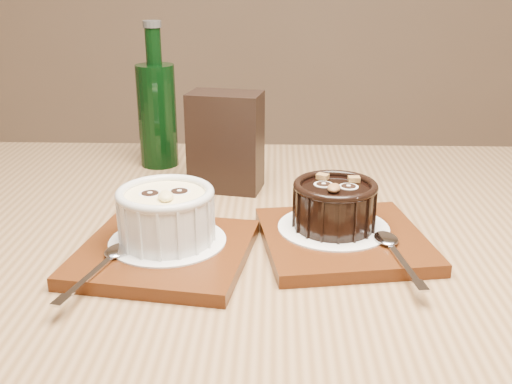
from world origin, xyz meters
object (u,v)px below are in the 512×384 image
(tray_right, at_px, (343,240))
(green_bottle, at_px, (157,111))
(condiment_stand, at_px, (226,142))
(ramekin_dark, at_px, (335,203))
(table, at_px, (257,304))
(tray_left, at_px, (164,253))
(ramekin_white, at_px, (166,213))

(tray_right, xyz_separation_m, green_bottle, (-0.26, 0.30, 0.08))
(tray_right, distance_m, green_bottle, 0.41)
(condiment_stand, bearing_deg, green_bottle, 135.63)
(condiment_stand, bearing_deg, ramekin_dark, -52.27)
(table, xyz_separation_m, condiment_stand, (-0.05, 0.17, 0.16))
(condiment_stand, xyz_separation_m, green_bottle, (-0.11, 0.11, 0.02))
(tray_left, distance_m, green_bottle, 0.35)
(tray_right, bearing_deg, table, 167.72)
(ramekin_white, distance_m, ramekin_dark, 0.19)
(table, xyz_separation_m, ramekin_white, (-0.10, -0.04, 0.14))
(tray_right, bearing_deg, ramekin_white, -173.65)
(ramekin_dark, bearing_deg, ramekin_white, -154.23)
(tray_right, relative_size, ramekin_dark, 1.85)
(tray_left, height_order, green_bottle, green_bottle)
(ramekin_dark, bearing_deg, tray_right, -44.75)
(green_bottle, bearing_deg, ramekin_dark, -48.94)
(tray_right, height_order, condiment_stand, condiment_stand)
(ramekin_white, xyz_separation_m, tray_right, (0.20, 0.02, -0.04))
(ramekin_white, bearing_deg, condiment_stand, 63.74)
(tray_left, xyz_separation_m, green_bottle, (-0.06, 0.34, 0.08))
(tray_right, bearing_deg, green_bottle, 130.58)
(tray_right, xyz_separation_m, condiment_stand, (-0.14, 0.19, 0.06))
(ramekin_white, xyz_separation_m, condiment_stand, (0.05, 0.21, 0.02))
(green_bottle, bearing_deg, ramekin_white, -79.39)
(tray_left, bearing_deg, condiment_stand, 76.08)
(table, xyz_separation_m, green_bottle, (-0.16, 0.28, 0.18))
(table, distance_m, tray_right, 0.14)
(ramekin_dark, xyz_separation_m, condiment_stand, (-0.14, 0.17, 0.02))
(table, bearing_deg, ramekin_dark, -3.50)
(tray_left, bearing_deg, green_bottle, 99.86)
(condiment_stand, distance_m, green_bottle, 0.16)
(ramekin_dark, distance_m, condiment_stand, 0.22)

